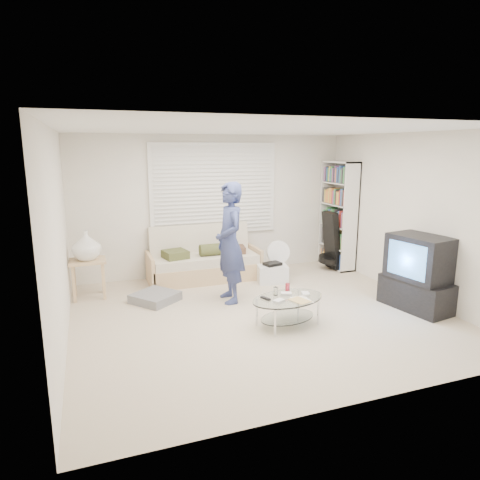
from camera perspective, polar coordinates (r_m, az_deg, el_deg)
name	(u,v)px	position (r m, az deg, el deg)	size (l,w,h in m)	color
ground	(261,315)	(6.03, 2.77, -9.91)	(5.00, 5.00, 0.00)	beige
room_shell	(249,194)	(6.07, 1.19, 6.14)	(5.02, 4.52, 2.51)	white
window_blinds	(214,189)	(7.70, -3.43, 6.81)	(2.32, 0.08, 1.62)	silver
futon_sofa	(204,262)	(7.53, -4.85, -2.95)	(1.93, 0.78, 0.94)	tan
grey_floor_pillow	(155,297)	(6.62, -11.24, -7.50)	(0.58, 0.58, 0.13)	gray
side_table	(86,248)	(6.86, -19.80, -1.06)	(0.53, 0.43, 1.05)	tan
bookshelf	(338,215)	(8.36, 12.93, 3.24)	(0.32, 0.85, 2.03)	white
guitar_case	(331,245)	(8.24, 12.03, -0.62)	(0.39, 0.40, 1.09)	black
floor_fan	(277,256)	(7.57, 4.99, -2.16)	(0.42, 0.28, 0.68)	white
storage_bin	(272,273)	(7.39, 4.34, -4.44)	(0.56, 0.45, 0.35)	white
tv_unit	(418,274)	(6.60, 22.64, -4.16)	(0.68, 1.06, 1.07)	black
coffee_table	(288,303)	(5.62, 6.40, -8.34)	(1.12, 0.84, 0.50)	silver
standing_person	(230,243)	(6.31, -1.37, -0.38)	(0.65, 0.43, 1.79)	navy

